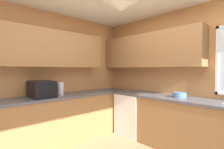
% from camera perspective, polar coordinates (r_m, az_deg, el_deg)
% --- Properties ---
extents(room_shell, '(4.05, 3.65, 2.62)m').
position_cam_1_polar(room_shell, '(2.93, 0.13, 10.01)').
color(room_shell, '#C6844C').
rests_on(room_shell, ground_plane).
extents(counter_run_left, '(0.65, 3.26, 0.91)m').
position_cam_1_polar(counter_run_left, '(3.43, -17.94, -14.36)').
color(counter_run_left, olive).
rests_on(counter_run_left, ground_plane).
extents(counter_run_back, '(3.14, 0.65, 0.91)m').
position_cam_1_polar(counter_run_back, '(3.19, 25.24, -15.64)').
color(counter_run_back, olive).
rests_on(counter_run_back, ground_plane).
extents(dishwasher, '(0.60, 0.60, 0.87)m').
position_cam_1_polar(dishwasher, '(3.78, 7.35, -13.17)').
color(dishwasher, white).
rests_on(dishwasher, ground_plane).
extents(microwave, '(0.48, 0.36, 0.29)m').
position_cam_1_polar(microwave, '(3.20, -22.91, -4.57)').
color(microwave, black).
rests_on(microwave, counter_run_left).
extents(kettle, '(0.13, 0.13, 0.25)m').
position_cam_1_polar(kettle, '(3.32, -17.15, -4.66)').
color(kettle, '#B7B7BC').
rests_on(kettle, counter_run_left).
extents(bowl, '(0.23, 0.23, 0.09)m').
position_cam_1_polar(bowl, '(3.16, 22.04, -6.47)').
color(bowl, '#4C7099').
rests_on(bowl, counter_run_back).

